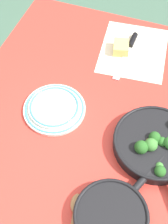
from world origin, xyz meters
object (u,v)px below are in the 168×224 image
(grater_knife, at_px, (129,49))
(cheese_block, at_px, (121,47))
(skillet_eggs, at_px, (112,215))
(dinner_plate_stack, at_px, (54,108))
(skillet_broccoli, at_px, (156,144))

(grater_knife, relative_size, cheese_block, 3.09)
(grater_knife, bearing_deg, skillet_eggs, 13.03)
(skillet_eggs, height_order, cheese_block, skillet_eggs)
(cheese_block, height_order, dinner_plate_stack, cheese_block)
(skillet_broccoli, xyz_separation_m, skillet_eggs, (-0.29, 0.07, -0.00))
(grater_knife, bearing_deg, cheese_block, -63.89)
(skillet_broccoli, bearing_deg, dinner_plate_stack, -126.95)
(grater_knife, distance_m, cheese_block, 0.04)
(grater_knife, xyz_separation_m, dinner_plate_stack, (-0.41, 0.19, 0.00))
(skillet_eggs, height_order, dinner_plate_stack, skillet_eggs)
(skillet_broccoli, xyz_separation_m, grater_knife, (0.44, 0.21, -0.02))
(skillet_eggs, distance_m, dinner_plate_stack, 0.46)
(grater_knife, bearing_deg, skillet_broccoli, 27.90)
(grater_knife, distance_m, dinner_plate_stack, 0.45)
(skillet_broccoli, distance_m, cheese_block, 0.50)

